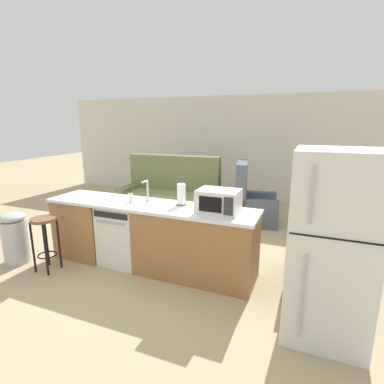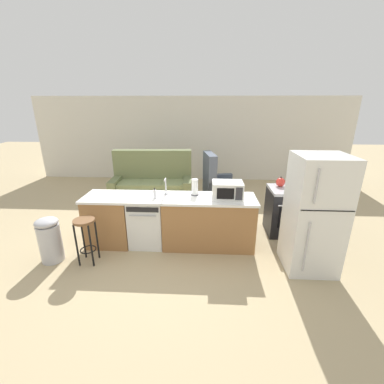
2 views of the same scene
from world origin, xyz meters
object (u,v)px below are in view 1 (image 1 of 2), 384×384
microwave (219,201)px  soap_bottle (131,198)px  dishwasher (125,234)px  refrigerator (331,247)px  armchair (251,205)px  couch (171,198)px  stove_range (324,245)px  kettle (314,200)px  trash_bin (15,237)px  paper_towel_roll (181,195)px  bar_stool (45,233)px

microwave → soap_bottle: bearing=-177.3°
microwave → soap_bottle: 1.21m
dishwasher → refrigerator: refrigerator is taller
microwave → armchair: bearing=91.5°
dishwasher → armchair: size_ratio=0.70×
refrigerator → couch: (-2.94, 2.73, -0.48)m
stove_range → couch: bearing=151.0°
kettle → trash_bin: (-3.86, -1.28, -0.61)m
trash_bin → kettle: bearing=18.4°
paper_towel_roll → couch: 2.45m
refrigerator → soap_bottle: bearing=168.6°
dishwasher → couch: (-0.34, 2.18, -0.03)m
refrigerator → kettle: refrigerator is taller
trash_bin → couch: couch is taller
trash_bin → couch: (1.08, 2.78, 0.02)m
microwave → paper_towel_roll: size_ratio=1.77×
soap_bottle → bar_stool: (-0.99, -0.56, -0.44)m
dishwasher → stove_range: stove_range is taller
soap_bottle → couch: size_ratio=0.09×
soap_bottle → microwave: bearing=2.7°
bar_stool → couch: (0.48, 2.80, -0.14)m
dishwasher → couch: couch is taller
microwave → couch: 2.85m
dishwasher → stove_range: bearing=11.9°
microwave → dishwasher: bearing=179.9°
couch → trash_bin: bearing=-111.3°
dishwasher → trash_bin: dishwasher is taller
microwave → soap_bottle: microwave is taller
refrigerator → paper_towel_roll: refrigerator is taller
stove_range → kettle: kettle is taller
soap_bottle → couch: (-0.51, 2.24, -0.58)m
paper_towel_roll → bar_stool: (-1.65, -0.75, -0.50)m
microwave → couch: bearing=128.3°
refrigerator → bar_stool: refrigerator is taller
dishwasher → soap_bottle: 0.58m
dishwasher → stove_range: (2.60, 0.55, 0.03)m
armchair → paper_towel_roll: bearing=-102.0°
refrigerator → armchair: size_ratio=1.46×
microwave → armchair: size_ratio=0.42×
microwave → bar_stool: size_ratio=0.68×
microwave → trash_bin: bearing=-167.8°
soap_bottle → kettle: size_ratio=0.86×
refrigerator → trash_bin: (-4.03, -0.06, -0.50)m
trash_bin → refrigerator: bearing=0.8°
kettle → couch: (-2.78, 1.50, -0.59)m
armchair → trash_bin: bearing=-132.3°
kettle → bar_stool: bearing=-158.2°
refrigerator → kettle: 1.24m
microwave → trash_bin: microwave is taller
kettle → bar_stool: 3.54m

